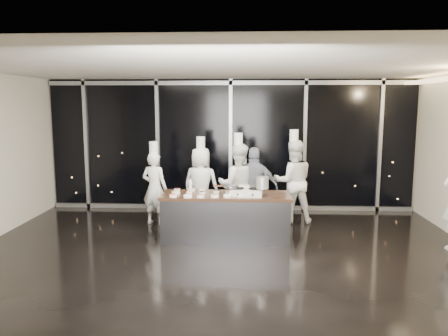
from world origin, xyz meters
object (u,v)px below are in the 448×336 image
Objects in this scene: demo_counter at (226,217)px; stove at (246,192)px; chef_left at (201,184)px; chef_right at (293,181)px; chef_far_left at (155,187)px; guest at (255,187)px; frying_pan at (230,186)px; chef_center at (238,184)px; stock_pot at (262,183)px.

stove is (0.39, -0.10, 0.51)m from demo_counter.
chef_left reaches higher than stove.
demo_counter is 2.01m from chef_right.
chef_right is at bearing -158.39° from chef_far_left.
chef_far_left is 1.07× the size of guest.
demo_counter is 5.08× the size of frying_pan.
chef_center is at bearing 178.01° from chef_left.
frying_pan is 0.27× the size of chef_far_left.
demo_counter is 1.45× the size of guest.
chef_right reaches higher than chef_left.
stove is 0.35× the size of chef_far_left.
chef_left is (0.99, 0.23, 0.03)m from chef_far_left.
demo_counter is 0.65m from stove.
chef_right reaches higher than guest.
chef_right is (0.85, 0.33, 0.07)m from guest.
chef_far_left is (-1.69, 1.13, -0.25)m from frying_pan.
demo_counter is 1.23m from guest.
frying_pan is 1.15m from chef_center.
stove is 0.33× the size of chef_left.
chef_right is at bearing -150.63° from guest.
stock_pot is at bearing 145.71° from chef_left.
stock_pot is 0.12× the size of chef_left.
stove is at bearing 88.85° from guest.
chef_right is (2.02, 0.06, 0.07)m from chef_left.
demo_counter is at bearing 128.73° from chef_left.
chef_left is (-0.70, 1.36, -0.22)m from frying_pan.
stock_pot is (0.69, -0.14, 0.70)m from demo_counter.
guest is at bearing 60.80° from demo_counter.
frying_pan is at bearing 82.67° from chef_center.
frying_pan is at bearing 74.16° from guest.
demo_counter is at bearing 162.64° from chef_far_left.
demo_counter is at bearing 77.55° from chef_center.
frying_pan is at bearing -39.08° from demo_counter.
chef_far_left is 0.95× the size of chef_left.
stock_pot is 0.12× the size of chef_far_left.
chef_center is (0.82, -0.23, 0.05)m from chef_left.
chef_left is at bearing -4.90° from chef_right.
demo_counter is at bearing 146.44° from frying_pan.
chef_right is (0.72, 1.49, -0.23)m from stock_pot.
guest is at bearing 86.49° from stove.
chef_left reaches higher than demo_counter.
chef_right is (1.02, 1.44, -0.04)m from stove.
chef_far_left reaches higher than frying_pan.
chef_left is (-1.00, 1.38, -0.12)m from stove.
guest is (2.16, -0.04, 0.04)m from chef_far_left.
chef_far_left is at bearing 152.38° from stock_pot.
guest is (1.17, -0.27, 0.00)m from chef_left.
chef_center is at bearing 6.81° from chef_right.
frying_pan is (0.09, -0.07, 0.61)m from demo_counter.
stock_pot reaches higher than frying_pan.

